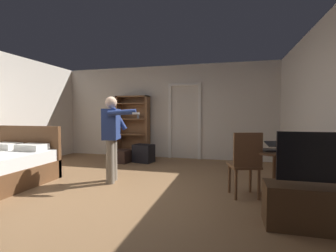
# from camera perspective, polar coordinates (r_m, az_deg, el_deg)

# --- Properties ---
(ground_plane) EXTENTS (7.01, 7.01, 0.00)m
(ground_plane) POSITION_cam_1_polar(r_m,az_deg,el_deg) (4.06, -13.08, -15.24)
(ground_plane) COLOR olive
(wall_back) EXTENTS (6.40, 0.12, 2.64)m
(wall_back) POSITION_cam_1_polar(r_m,az_deg,el_deg) (6.90, -0.63, 3.40)
(wall_back) COLOR silver
(wall_back) RESTS_ON ground_plane
(doorway_frame) EXTENTS (0.93, 0.08, 2.13)m
(doorway_frame) POSITION_cam_1_polar(r_m,az_deg,el_deg) (6.69, 4.02, 2.56)
(doorway_frame) COLOR white
(doorway_frame) RESTS_ON ground_plane
(bookshelf) EXTENTS (0.97, 0.32, 1.79)m
(bookshelf) POSITION_cam_1_polar(r_m,az_deg,el_deg) (6.99, -8.35, 0.43)
(bookshelf) COLOR brown
(bookshelf) RESTS_ON ground_plane
(tv_flatscreen) EXTENTS (1.16, 0.40, 1.07)m
(tv_flatscreen) POSITION_cam_1_polar(r_m,az_deg,el_deg) (3.15, 33.05, -15.20)
(tv_flatscreen) COLOR #4C331E
(tv_flatscreen) RESTS_ON ground_plane
(side_table) EXTENTS (0.69, 0.69, 0.70)m
(side_table) POSITION_cam_1_polar(r_m,az_deg,el_deg) (3.98, 24.45, -8.71)
(side_table) COLOR brown
(side_table) RESTS_ON ground_plane
(laptop) EXTENTS (0.39, 0.40, 0.16)m
(laptop) POSITION_cam_1_polar(r_m,az_deg,el_deg) (3.89, 24.36, -4.84)
(laptop) COLOR black
(laptop) RESTS_ON side_table
(bottle_on_table) EXTENTS (0.06, 0.06, 0.26)m
(bottle_on_table) POSITION_cam_1_polar(r_m,az_deg,el_deg) (3.88, 26.80, -4.08)
(bottle_on_table) COLOR #23311D
(bottle_on_table) RESTS_ON side_table
(wooden_chair) EXTENTS (0.52, 0.52, 0.99)m
(wooden_chair) POSITION_cam_1_polar(r_m,az_deg,el_deg) (3.76, 18.18, -8.21)
(wooden_chair) COLOR brown
(wooden_chair) RESTS_ON ground_plane
(person_blue_shirt) EXTENTS (0.77, 0.57, 1.58)m
(person_blue_shirt) POSITION_cam_1_polar(r_m,az_deg,el_deg) (4.48, -13.34, -1.76)
(person_blue_shirt) COLOR gray
(person_blue_shirt) RESTS_ON ground_plane
(suitcase_dark) EXTENTS (0.59, 0.48, 0.32)m
(suitcase_dark) POSITION_cam_1_polar(r_m,az_deg,el_deg) (6.35, -11.50, -7.12)
(suitcase_dark) COLOR black
(suitcase_dark) RESTS_ON ground_plane
(suitcase_small) EXTENTS (0.56, 0.46, 0.46)m
(suitcase_small) POSITION_cam_1_polar(r_m,az_deg,el_deg) (6.26, -5.90, -6.58)
(suitcase_small) COLOR black
(suitcase_small) RESTS_ON ground_plane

